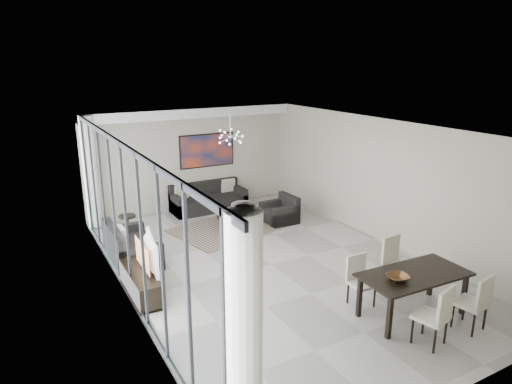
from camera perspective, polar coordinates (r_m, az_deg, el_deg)
room_shell at (r=9.50m, az=4.36°, el=-0.50°), size 6.00×9.00×2.90m
window_wall at (r=8.23m, az=-15.36°, el=-3.59°), size 0.37×8.95×2.90m
soffit at (r=12.81m, az=-8.05°, el=9.75°), size 5.98×0.40×0.26m
painting at (r=13.32m, az=-6.12°, el=5.18°), size 1.68×0.04×0.98m
chandelier at (r=11.35m, az=-3.22°, el=6.93°), size 0.66×0.66×0.71m
rug at (r=11.74m, az=-3.90°, el=-4.63°), size 2.88×2.44×0.01m
coffee_table at (r=11.78m, az=-2.60°, el=-3.60°), size 0.95×0.95×0.33m
bowl_coffee at (r=11.70m, az=-2.65°, el=-2.78°), size 0.28×0.28×0.08m
sofa_main at (r=13.23m, az=-5.99°, el=-1.09°), size 2.13×0.87×0.77m
loveseat at (r=10.20m, az=-15.44°, el=-6.89°), size 0.91×1.62×0.81m
armchair at (r=12.19m, az=3.06°, el=-2.64°), size 0.81×0.85×0.71m
side_table at (r=11.51m, az=-15.75°, el=-3.69°), size 0.41×0.41×0.56m
tv_console at (r=8.79m, az=-14.24°, el=-10.97°), size 0.42×1.50×0.47m
television at (r=8.62m, az=-13.52°, el=-7.44°), size 0.30×1.10×0.63m
dining_table at (r=8.15m, az=19.13°, el=-10.13°), size 1.89×1.01×0.77m
dining_chair_sw at (r=7.50m, az=21.75°, el=-13.82°), size 0.55×0.55×0.99m
dining_chair_se at (r=8.13m, az=25.91°, el=-12.01°), size 0.50×0.50×0.97m
dining_chair_nw at (r=8.34m, az=12.75°, el=-10.26°), size 0.42×0.42×0.90m
dining_chair_ne at (r=8.98m, az=16.95°, el=-8.05°), size 0.53×0.53×1.03m
bowl_dining at (r=7.78m, az=17.32°, el=-10.18°), size 0.43×0.43×0.09m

